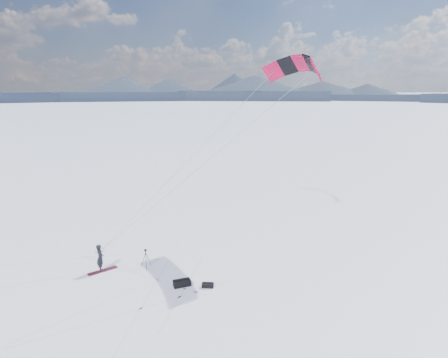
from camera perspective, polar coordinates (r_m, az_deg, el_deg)
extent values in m
plane|color=white|center=(21.30, -15.14, -15.27)|extent=(1800.00, 1800.00, 0.00)
cube|color=#1C2835|center=(334.62, 21.85, 11.50)|extent=(150.19, 119.71, 6.65)
cone|color=#1C2835|center=(334.57, 21.90, 12.06)|extent=(88.58, 88.58, 8.00)
cube|color=#1C2835|center=(337.62, 3.45, 12.43)|extent=(156.46, 80.45, 6.65)
cone|color=#1C2835|center=(337.57, 3.46, 13.00)|extent=(77.75, 77.75, 8.00)
cube|color=#1C2835|center=(338.80, -14.88, 12.02)|extent=(153.20, 57.23, 6.65)
cone|color=#1C2835|center=(338.75, -14.92, 12.58)|extent=(69.07, 69.07, 8.00)
cube|color=silver|center=(20.47, -25.25, -17.42)|extent=(3.52, 7.29, 0.01)
cube|color=silver|center=(22.05, -19.27, -14.52)|extent=(6.45, 7.79, 0.01)
cube|color=silver|center=(23.87, -14.27, -11.92)|extent=(11.66, 3.07, 0.01)
cube|color=silver|center=(18.77, -10.14, -19.23)|extent=(1.27, 5.91, 0.01)
cube|color=silver|center=(20.78, -5.26, -15.58)|extent=(6.52, 4.83, 0.01)
cube|color=silver|center=(22.97, -1.39, -12.53)|extent=(8.85, 4.87, 0.01)
imported|color=black|center=(23.06, -18.20, -13.15)|extent=(0.54, 0.67, 1.61)
cube|color=maroon|center=(23.00, -18.02, -13.15)|extent=(1.62, 1.05, 0.04)
cylinder|color=black|center=(22.72, -11.46, -11.83)|extent=(0.30, 0.22, 0.94)
cylinder|color=black|center=(22.71, -12.17, -11.88)|extent=(0.32, 0.17, 0.94)
cylinder|color=black|center=(22.50, -11.78, -12.11)|extent=(0.05, 0.34, 0.94)
cylinder|color=black|center=(22.51, -11.84, -11.22)|extent=(0.03, 0.03, 0.31)
cube|color=black|center=(22.43, -11.87, -10.75)|extent=(0.09, 0.09, 0.04)
cube|color=black|center=(22.39, -11.88, -10.56)|extent=(0.14, 0.13, 0.09)
cylinder|color=black|center=(22.47, -11.87, -10.48)|extent=(0.06, 0.09, 0.06)
cube|color=black|center=(20.53, -6.44, -15.48)|extent=(0.96, 0.58, 0.34)
cylinder|color=black|center=(20.44, -6.45, -15.01)|extent=(0.85, 0.24, 0.08)
cube|color=black|center=(20.35, -2.50, -15.86)|extent=(0.66, 0.43, 0.23)
cylinder|color=black|center=(20.28, -2.51, -15.54)|extent=(0.58, 0.20, 0.07)
cube|color=#B60A36|center=(24.07, 13.82, 16.01)|extent=(1.10, 1.36, 1.51)
cube|color=black|center=(25.16, 13.06, 16.72)|extent=(0.87, 1.43, 1.29)
cube|color=#B60A36|center=(26.20, 11.61, 16.92)|extent=(1.18, 1.42, 1.06)
cube|color=black|center=(27.04, 9.69, 16.63)|extent=(1.44, 1.29, 1.29)
cube|color=#B60A36|center=(27.62, 7.56, 15.91)|extent=(1.64, 1.04, 1.51)
cylinder|color=gray|center=(21.81, -1.96, 3.32)|extent=(13.03, 1.75, 10.13)
cylinder|color=gray|center=(23.82, -4.25, 4.17)|extent=(11.70, 6.01, 10.13)
cylinder|color=black|center=(22.57, -18.42, -10.48)|extent=(0.53, 0.19, 0.03)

